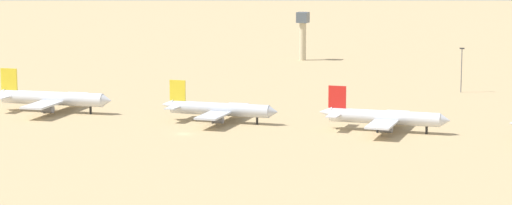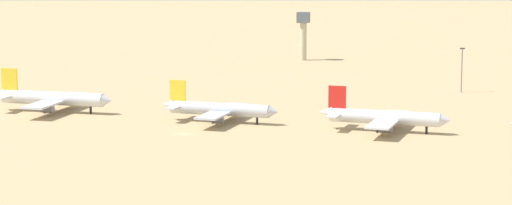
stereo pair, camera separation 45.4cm
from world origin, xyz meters
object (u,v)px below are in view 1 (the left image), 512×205
control_tower (303,31)px  parked_jet_yellow_2 (219,109)px  light_pole_west (462,67)px  parked_jet_red_3 (383,117)px  parked_jet_yellow_1 (51,98)px

control_tower → parked_jet_yellow_2: bearing=-81.6°
control_tower → light_pole_west: 119.91m
parked_jet_red_3 → control_tower: control_tower is taller
parked_jet_red_3 → control_tower: 189.16m
parked_jet_yellow_2 → light_pole_west: size_ratio=2.30×
light_pole_west → parked_jet_yellow_2: bearing=-123.7°
parked_jet_yellow_1 → light_pole_west: light_pole_west is taller
parked_jet_yellow_2 → control_tower: size_ratio=1.68×
parked_jet_yellow_1 → parked_jet_yellow_2: parked_jet_yellow_1 is taller
control_tower → parked_jet_yellow_1: bearing=-100.7°
light_pole_west → parked_jet_red_3: bearing=-96.0°
parked_jet_yellow_1 → control_tower: control_tower is taller
parked_jet_yellow_2 → light_pole_west: (60.64, 90.83, 5.38)m
parked_jet_yellow_2 → parked_jet_red_3: 51.27m
parked_jet_yellow_2 → control_tower: control_tower is taller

